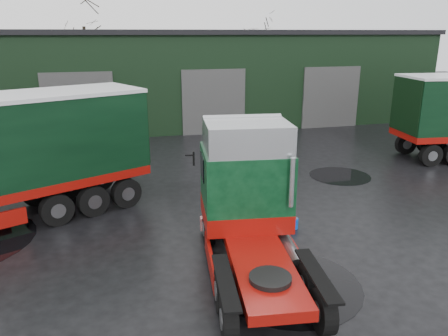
{
  "coord_description": "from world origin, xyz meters",
  "views": [
    {
      "loc": [
        -4.24,
        -12.42,
        6.13
      ],
      "look_at": [
        -0.64,
        1.37,
        1.7
      ],
      "focal_mm": 35.0,
      "sensor_mm": 36.0,
      "label": 1
    }
  ],
  "objects_px": {
    "hero_tractor": "(257,210)",
    "tree_back_b": "(255,58)",
    "tree_back_a": "(86,49)",
    "warehouse": "(195,74)",
    "wash_bucket": "(293,223)"
  },
  "relations": [
    {
      "from": "hero_tractor",
      "to": "tree_back_b",
      "type": "distance_m",
      "value": 34.81
    },
    {
      "from": "warehouse",
      "to": "tree_back_a",
      "type": "bearing_deg",
      "value": 128.66
    },
    {
      "from": "hero_tractor",
      "to": "tree_back_a",
      "type": "relative_size",
      "value": 0.66
    },
    {
      "from": "warehouse",
      "to": "hero_tractor",
      "type": "height_order",
      "value": "warehouse"
    },
    {
      "from": "hero_tractor",
      "to": "warehouse",
      "type": "bearing_deg",
      "value": 90.03
    },
    {
      "from": "tree_back_a",
      "to": "tree_back_b",
      "type": "xyz_separation_m",
      "value": [
        16.0,
        0.0,
        -1.0
      ]
    },
    {
      "from": "warehouse",
      "to": "wash_bucket",
      "type": "xyz_separation_m",
      "value": [
        -0.76,
        -20.33,
        -2.99
      ]
    },
    {
      "from": "warehouse",
      "to": "hero_tractor",
      "type": "relative_size",
      "value": 5.17
    },
    {
      "from": "hero_tractor",
      "to": "tree_back_b",
      "type": "relative_size",
      "value": 0.83
    },
    {
      "from": "warehouse",
      "to": "tree_back_a",
      "type": "xyz_separation_m",
      "value": [
        -8.0,
        10.0,
        1.59
      ]
    },
    {
      "from": "tree_back_a",
      "to": "hero_tractor",
      "type": "bearing_deg",
      "value": -81.26
    },
    {
      "from": "warehouse",
      "to": "tree_back_b",
      "type": "distance_m",
      "value": 12.82
    },
    {
      "from": "warehouse",
      "to": "tree_back_a",
      "type": "distance_m",
      "value": 12.9
    },
    {
      "from": "hero_tractor",
      "to": "tree_back_b",
      "type": "bearing_deg",
      "value": 78.96
    },
    {
      "from": "wash_bucket",
      "to": "tree_back_a",
      "type": "height_order",
      "value": "tree_back_a"
    }
  ]
}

